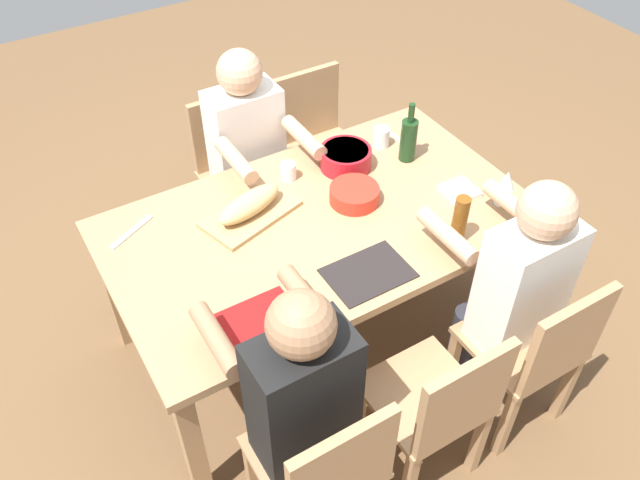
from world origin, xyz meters
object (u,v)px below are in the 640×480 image
(chair_far_center, at_px, (439,405))
(serving_bowl_fruit, at_px, (354,194))
(diner_far_left, at_px, (515,283))
(wine_bottle, at_px, (409,139))
(bread_loaf, at_px, (250,204))
(wine_glass, at_px, (507,182))
(serving_bowl_pasta, at_px, (346,157))
(cup_near_center, at_px, (288,171))
(chair_far_right, at_px, (326,470))
(chair_far_left, at_px, (536,350))
(dining_table, at_px, (320,234))
(beer_bottle, at_px, (460,220))
(cup_near_left, at_px, (381,137))
(chair_near_center, at_px, (237,166))
(chair_near_left, at_px, (317,139))
(cutting_board, at_px, (251,214))
(napkin_stack, at_px, (460,191))
(diner_far_right, at_px, (297,393))
(diner_near_center, at_px, (250,150))

(chair_far_center, bearing_deg, serving_bowl_fruit, -102.39)
(diner_far_left, relative_size, wine_bottle, 4.14)
(bread_loaf, relative_size, wine_glass, 1.93)
(serving_bowl_pasta, height_order, cup_near_center, serving_bowl_pasta)
(chair_far_right, relative_size, chair_far_left, 1.00)
(dining_table, height_order, wine_bottle, wine_bottle)
(beer_bottle, relative_size, cup_near_left, 2.31)
(cup_near_left, bearing_deg, chair_near_center, -44.81)
(chair_near_left, bearing_deg, wine_glass, 101.99)
(serving_bowl_fruit, relative_size, cutting_board, 0.53)
(chair_near_center, height_order, wine_bottle, wine_bottle)
(chair_far_center, xyz_separation_m, napkin_stack, (-0.62, -0.68, 0.27))
(wine_bottle, relative_size, beer_bottle, 1.32)
(diner_far_left, xyz_separation_m, bread_loaf, (0.72, -0.83, 0.11))
(chair_far_center, relative_size, chair_far_left, 1.00)
(beer_bottle, height_order, napkin_stack, beer_bottle)
(diner_far_right, xyz_separation_m, napkin_stack, (-1.10, -0.50, 0.05))
(chair_far_right, xyz_separation_m, bread_loaf, (-0.25, -1.01, 0.32))
(bread_loaf, height_order, wine_bottle, wine_bottle)
(chair_far_right, bearing_deg, chair_near_center, -106.05)
(beer_bottle, relative_size, cup_near_center, 2.79)
(dining_table, height_order, serving_bowl_pasta, serving_bowl_pasta)
(serving_bowl_fruit, distance_m, napkin_stack, 0.47)
(cutting_board, bearing_deg, chair_near_center, -109.40)
(chair_far_right, relative_size, chair_near_left, 1.00)
(cutting_board, relative_size, beer_bottle, 1.82)
(dining_table, xyz_separation_m, serving_bowl_pasta, (-0.29, -0.26, 0.13))
(wine_bottle, bearing_deg, wine_glass, 108.38)
(diner_near_center, distance_m, diner_far_left, 1.39)
(chair_near_left, distance_m, wine_bottle, 0.77)
(chair_far_center, bearing_deg, chair_near_left, -106.05)
(wine_glass, height_order, cup_near_left, wine_glass)
(serving_bowl_fruit, relative_size, cup_near_left, 2.24)
(chair_near_left, bearing_deg, wine_bottle, 97.33)
(chair_far_left, bearing_deg, wine_glass, -114.40)
(chair_far_left, bearing_deg, chair_near_left, -90.00)
(wine_glass, bearing_deg, serving_bowl_fruit, -32.32)
(serving_bowl_fruit, distance_m, cutting_board, 0.45)
(beer_bottle, bearing_deg, diner_far_right, 16.76)
(dining_table, xyz_separation_m, beer_bottle, (-0.40, 0.39, 0.19))
(dining_table, distance_m, cup_near_left, 0.63)
(chair_far_left, relative_size, cutting_board, 2.12)
(wine_bottle, bearing_deg, chair_far_right, 43.70)
(chair_far_right, xyz_separation_m, cup_near_center, (-0.51, -1.16, 0.30))
(cup_near_center, distance_m, napkin_stack, 0.76)
(bread_loaf, xyz_separation_m, beer_bottle, (-0.64, 0.56, 0.04))
(dining_table, bearing_deg, serving_bowl_pasta, -138.20)
(serving_bowl_fruit, xyz_separation_m, cup_near_left, (-0.34, -0.28, 0.01))
(cutting_board, xyz_separation_m, wine_bottle, (-0.80, 0.01, 0.10))
(chair_near_center, relative_size, cutting_board, 2.12)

